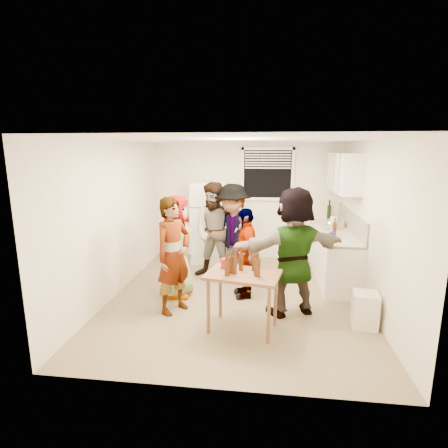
# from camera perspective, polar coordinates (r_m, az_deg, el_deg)

# --- Properties ---
(room) EXTENTS (4.00, 4.50, 2.50)m
(room) POSITION_cam_1_polar(r_m,az_deg,el_deg) (5.81, 2.09, -11.88)
(room) COLOR white
(room) RESTS_ON ground
(window) EXTENTS (1.12, 0.10, 1.06)m
(window) POSITION_cam_1_polar(r_m,az_deg,el_deg) (7.53, 7.10, 8.08)
(window) COLOR white
(window) RESTS_ON room
(refrigerator) EXTENTS (0.70, 0.70, 1.70)m
(refrigerator) POSITION_cam_1_polar(r_m,az_deg,el_deg) (7.43, -2.39, 0.32)
(refrigerator) COLOR white
(refrigerator) RESTS_ON ground
(counter_lower) EXTENTS (0.60, 2.20, 0.86)m
(counter_lower) POSITION_cam_1_polar(r_m,az_deg,el_deg) (6.85, 17.35, -4.87)
(counter_lower) COLOR white
(counter_lower) RESTS_ON ground
(countertop) EXTENTS (0.64, 2.22, 0.04)m
(countertop) POSITION_cam_1_polar(r_m,az_deg,el_deg) (6.73, 17.58, -1.20)
(countertop) COLOR beige
(countertop) RESTS_ON counter_lower
(backsplash) EXTENTS (0.03, 2.20, 0.36)m
(backsplash) POSITION_cam_1_polar(r_m,az_deg,el_deg) (6.75, 20.07, 0.40)
(backsplash) COLOR beige
(backsplash) RESTS_ON countertop
(upper_cabinets) EXTENTS (0.34, 1.60, 0.70)m
(upper_cabinets) POSITION_cam_1_polar(r_m,az_deg,el_deg) (6.81, 18.94, 7.97)
(upper_cabinets) COLOR white
(upper_cabinets) RESTS_ON room
(kettle) EXTENTS (0.29, 0.25, 0.22)m
(kettle) POSITION_cam_1_polar(r_m,az_deg,el_deg) (6.79, 17.07, -0.89)
(kettle) COLOR silver
(kettle) RESTS_ON countertop
(paper_towel) EXTENTS (0.12, 0.12, 0.25)m
(paper_towel) POSITION_cam_1_polar(r_m,az_deg,el_deg) (6.77, 17.37, -0.96)
(paper_towel) COLOR white
(paper_towel) RESTS_ON countertop
(wine_bottle) EXTENTS (0.08, 0.08, 0.32)m
(wine_bottle) POSITION_cam_1_polar(r_m,az_deg,el_deg) (7.66, 16.69, 0.55)
(wine_bottle) COLOR black
(wine_bottle) RESTS_ON countertop
(beer_bottle_counter) EXTENTS (0.06, 0.06, 0.24)m
(beer_bottle_counter) POSITION_cam_1_polar(r_m,az_deg,el_deg) (6.24, 17.50, -2.03)
(beer_bottle_counter) COLOR #47230C
(beer_bottle_counter) RESTS_ON countertop
(blue_cup) EXTENTS (0.09, 0.09, 0.12)m
(blue_cup) POSITION_cam_1_polar(r_m,az_deg,el_deg) (6.07, 17.15, -2.39)
(blue_cup) COLOR #201CB7
(blue_cup) RESTS_ON countertop
(picture_frame) EXTENTS (0.02, 0.16, 0.14)m
(picture_frame) POSITION_cam_1_polar(r_m,az_deg,el_deg) (7.10, 18.86, 0.11)
(picture_frame) COLOR gold
(picture_frame) RESTS_ON countertop
(trash_bin) EXTENTS (0.36, 0.36, 0.48)m
(trash_bin) POSITION_cam_1_polar(r_m,az_deg,el_deg) (5.21, 22.03, -12.76)
(trash_bin) COLOR silver
(trash_bin) RESTS_ON ground
(serving_table) EXTENTS (1.04, 0.80, 0.79)m
(serving_table) POSITION_cam_1_polar(r_m,az_deg,el_deg) (4.90, 3.01, -16.73)
(serving_table) COLOR brown
(serving_table) RESTS_ON ground
(beer_bottle_table) EXTENTS (0.06, 0.06, 0.22)m
(beer_bottle_table) POSITION_cam_1_polar(r_m,az_deg,el_deg) (4.50, 5.28, -8.41)
(beer_bottle_table) COLOR #47230C
(beer_bottle_table) RESTS_ON serving_table
(red_cup) EXTENTS (0.10, 0.10, 0.13)m
(red_cup) POSITION_cam_1_polar(r_m,az_deg,el_deg) (4.75, 0.09, -7.21)
(red_cup) COLOR #B90F29
(red_cup) RESTS_ON serving_table
(guest_grey) EXTENTS (1.70, 0.89, 0.53)m
(guest_grey) POSITION_cam_1_polar(r_m,az_deg,el_deg) (5.96, -7.52, -11.36)
(guest_grey) COLOR gray
(guest_grey) RESTS_ON ground
(guest_stripe) EXTENTS (1.78, 1.43, 0.41)m
(guest_stripe) POSITION_cam_1_polar(r_m,az_deg,el_deg) (5.43, -7.98, -13.80)
(guest_stripe) COLOR #141933
(guest_stripe) RESTS_ON ground
(guest_back_left) EXTENTS (1.24, 1.94, 0.68)m
(guest_back_left) POSITION_cam_1_polar(r_m,az_deg,el_deg) (6.64, -1.27, -8.75)
(guest_back_left) COLOR brown
(guest_back_left) RESTS_ON ground
(guest_back_right) EXTENTS (1.89, 2.11, 0.66)m
(guest_back_right) POSITION_cam_1_polar(r_m,az_deg,el_deg) (6.57, 1.43, -8.98)
(guest_back_right) COLOR #414046
(guest_back_right) RESTS_ON ground
(guest_black) EXTENTS (1.63, 1.18, 0.36)m
(guest_black) POSITION_cam_1_polar(r_m,az_deg,el_deg) (5.89, 3.45, -11.58)
(guest_black) COLOR black
(guest_black) RESTS_ON ground
(guest_orange) EXTENTS (2.31, 2.39, 0.55)m
(guest_orange) POSITION_cam_1_polar(r_m,az_deg,el_deg) (5.42, 10.84, -13.96)
(guest_orange) COLOR #F49765
(guest_orange) RESTS_ON ground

